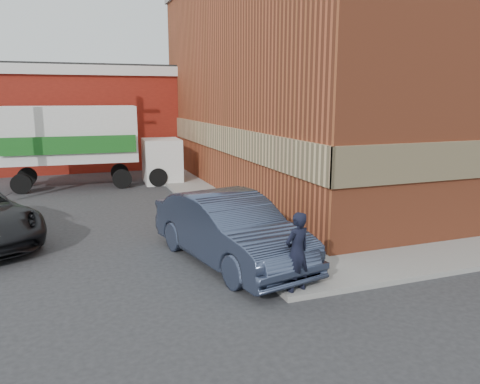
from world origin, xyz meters
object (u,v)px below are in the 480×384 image
object	(u,v)px
warehouse	(33,117)
sedan	(230,229)
brick_building	(364,80)
man	(297,252)
box_truck	(88,141)

from	to	relation	value
warehouse	sedan	distance (m)	20.03
brick_building	warehouse	bearing A→B (deg)	142.80
warehouse	man	distance (m)	22.40
man	brick_building	bearing A→B (deg)	-146.06
man	sedan	bearing A→B (deg)	-92.00
sedan	box_truck	size ratio (longest dim) A/B	0.69
sedan	box_truck	bearing A→B (deg)	90.74
warehouse	box_truck	bearing A→B (deg)	-71.78
warehouse	box_truck	distance (m)	8.24
sedan	box_truck	xyz separation A→B (m)	(-2.63, 11.44, 1.21)
brick_building	box_truck	bearing A→B (deg)	164.94
brick_building	sedan	size ratio (longest dim) A/B	3.62
man	box_truck	distance (m)	14.17
box_truck	warehouse	bearing A→B (deg)	111.29
brick_building	sedan	xyz separation A→B (m)	(-9.30, -8.23, -3.85)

